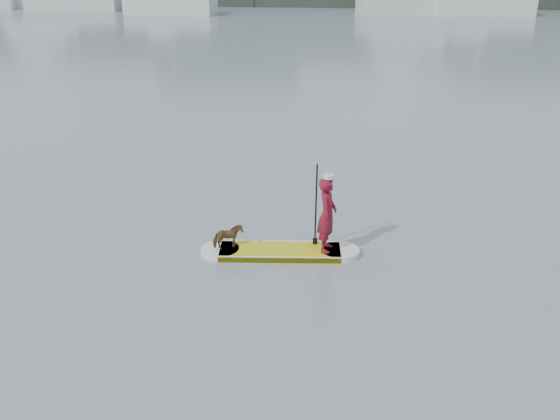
# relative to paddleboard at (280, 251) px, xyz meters

# --- Properties ---
(ground) EXTENTS (140.00, 140.00, 0.00)m
(ground) POSITION_rel_paddleboard_xyz_m (-0.18, -1.18, -0.06)
(ground) COLOR slate
(ground) RESTS_ON ground
(paddleboard) EXTENTS (3.29, 0.97, 0.12)m
(paddleboard) POSITION_rel_paddleboard_xyz_m (0.00, 0.00, 0.00)
(paddleboard) COLOR gold
(paddleboard) RESTS_ON ground
(paddler) EXTENTS (0.44, 0.61, 1.58)m
(paddler) POSITION_rel_paddleboard_xyz_m (0.95, 0.06, 0.85)
(paddler) COLOR maroon
(paddler) RESTS_ON paddleboard
(white_cap) EXTENTS (0.22, 0.22, 0.07)m
(white_cap) POSITION_rel_paddleboard_xyz_m (0.95, 0.06, 1.67)
(white_cap) COLOR silver
(white_cap) RESTS_ON paddler
(dog) EXTENTS (0.67, 0.54, 0.52)m
(dog) POSITION_rel_paddleboard_xyz_m (-1.07, -0.07, 0.32)
(dog) COLOR #55351D
(dog) RESTS_ON paddleboard
(paddle) EXTENTS (0.10, 0.30, 2.00)m
(paddle) POSITION_rel_paddleboard_xyz_m (0.71, 0.28, 0.74)
(paddle) COLOR black
(paddle) RESTS_ON ground
(sailboat_b) EXTENTS (8.15, 3.00, 11.88)m
(sailboat_b) POSITION_rel_paddleboard_xyz_m (-22.61, 44.52, 0.76)
(sailboat_b) COLOR silver
(sailboat_b) RESTS_ON ground
(sailboat_c) EXTENTS (7.80, 3.28, 10.89)m
(sailboat_c) POSITION_rel_paddleboard_xyz_m (-13.28, 42.56, 0.75)
(sailboat_c) COLOR silver
(sailboat_c) RESTS_ON ground
(sailboat_e) EXTENTS (8.39, 3.56, 11.81)m
(sailboat_e) POSITION_rel_paddleboard_xyz_m (12.85, 44.17, 0.79)
(sailboat_e) COLOR silver
(sailboat_e) RESTS_ON ground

